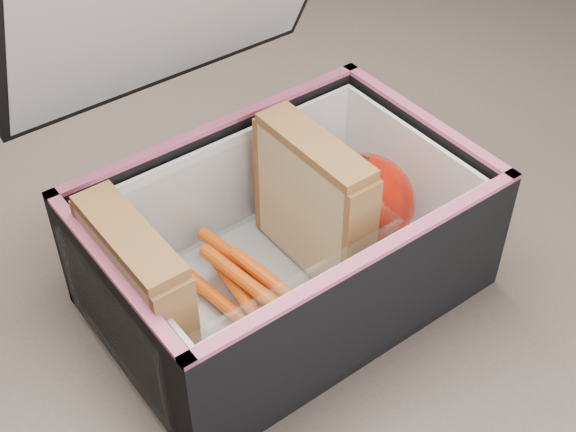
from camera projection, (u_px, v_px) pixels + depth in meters
name	position (u px, v px, depth m)	size (l,w,h in m)	color
kitchen_table	(333.00, 329.00, 0.70)	(1.20, 0.80, 0.75)	#65554D
lunch_bag	(282.00, 231.00, 0.58)	(0.27, 0.26, 0.26)	black
plastic_tub	(232.00, 265.00, 0.56)	(0.19, 0.14, 0.08)	white
sandwich_left	(138.00, 293.00, 0.52)	(0.03, 0.10, 0.11)	tan
sandwich_right	(313.00, 203.00, 0.58)	(0.03, 0.10, 0.11)	tan
carrot_sticks	(240.00, 280.00, 0.58)	(0.05, 0.12, 0.03)	#D73B00
paper_napkin	(362.00, 238.00, 0.63)	(0.08, 0.08, 0.01)	white
red_apple	(362.00, 203.00, 0.60)	(0.09, 0.09, 0.08)	#8E0703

